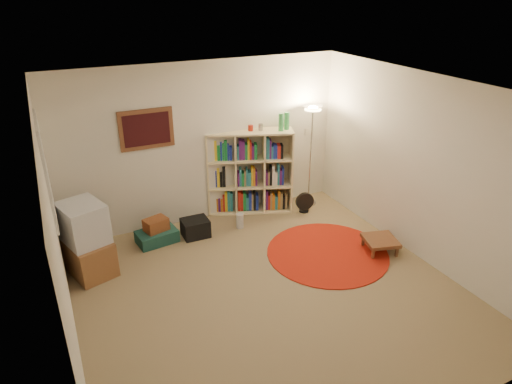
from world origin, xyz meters
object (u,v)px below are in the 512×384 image
Objects in this scene: side_table at (380,241)px; tv_stand at (87,240)px; floor_lamp at (312,124)px; floor_fan at (305,202)px; suitcase at (157,236)px; bookshelf at (248,173)px.

tv_stand is at bearing 161.67° from side_table.
side_table is at bearing -86.96° from floor_lamp.
floor_fan is at bearing -13.01° from tv_stand.
floor_lamp is 2.18m from side_table.
side_table is at bearing -35.80° from tv_stand.
tv_stand is at bearing -166.39° from suitcase.
floor_fan is 1.56m from side_table.
floor_lamp is 3.02m from suitcase.
tv_stand is at bearing -165.63° from floor_fan.
floor_fan is 0.64× the size of side_table.
floor_lamp reaches higher than floor_fan.
side_table is (3.78, -1.25, -0.31)m from tv_stand.
bookshelf is at bearing 158.36° from floor_fan.
floor_lamp is at bearing 93.04° from side_table.
bookshelf reaches higher than suitcase.
floor_lamp is 1.30m from floor_fan.
floor_lamp reaches higher than bookshelf.
bookshelf is 1.06m from floor_fan.
floor_lamp reaches higher than side_table.
side_table is at bearing -67.88° from floor_fan.
bookshelf is 0.96× the size of floor_lamp.
floor_lamp is at bearing -4.24° from suitcase.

